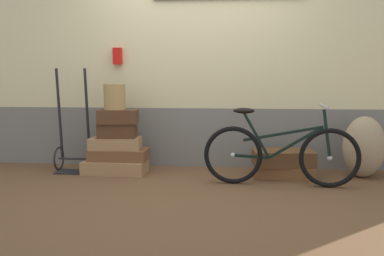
{
  "coord_description": "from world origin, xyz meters",
  "views": [
    {
      "loc": [
        0.4,
        -4.2,
        1.13
      ],
      "look_at": [
        0.0,
        0.25,
        0.55
      ],
      "focal_mm": 37.91,
      "sensor_mm": 36.0,
      "label": 1
    }
  ],
  "objects_px": {
    "suitcase_1": "(119,154)",
    "luggage_trolley": "(74,148)",
    "bicycle": "(280,154)",
    "suitcase_0": "(115,167)",
    "suitcase_3": "(117,130)",
    "burlap_sack": "(364,147)",
    "suitcase_5": "(284,171)",
    "wicker_basket": "(115,97)",
    "suitcase_4": "(118,117)",
    "suitcase_2": "(115,143)",
    "suitcase_6": "(283,158)"
  },
  "relations": [
    {
      "from": "suitcase_1",
      "to": "luggage_trolley",
      "type": "bearing_deg",
      "value": 177.92
    },
    {
      "from": "bicycle",
      "to": "suitcase_0",
      "type": "bearing_deg",
      "value": 168.49
    },
    {
      "from": "suitcase_3",
      "to": "burlap_sack",
      "type": "distance_m",
      "value": 2.79
    },
    {
      "from": "luggage_trolley",
      "to": "bicycle",
      "type": "bearing_deg",
      "value": -10.67
    },
    {
      "from": "suitcase_1",
      "to": "burlap_sack",
      "type": "height_order",
      "value": "burlap_sack"
    },
    {
      "from": "suitcase_5",
      "to": "wicker_basket",
      "type": "height_order",
      "value": "wicker_basket"
    },
    {
      "from": "suitcase_1",
      "to": "suitcase_4",
      "type": "xyz_separation_m",
      "value": [
        0.01,
        -0.03,
        0.45
      ]
    },
    {
      "from": "suitcase_4",
      "to": "burlap_sack",
      "type": "height_order",
      "value": "suitcase_4"
    },
    {
      "from": "suitcase_1",
      "to": "suitcase_5",
      "type": "relative_size",
      "value": 1.0
    },
    {
      "from": "luggage_trolley",
      "to": "suitcase_2",
      "type": "bearing_deg",
      "value": -4.12
    },
    {
      "from": "suitcase_2",
      "to": "suitcase_3",
      "type": "distance_m",
      "value": 0.15
    },
    {
      "from": "wicker_basket",
      "to": "luggage_trolley",
      "type": "height_order",
      "value": "luggage_trolley"
    },
    {
      "from": "suitcase_2",
      "to": "luggage_trolley",
      "type": "xyz_separation_m",
      "value": [
        -0.52,
        0.04,
        -0.07
      ]
    },
    {
      "from": "suitcase_4",
      "to": "suitcase_0",
      "type": "bearing_deg",
      "value": -173.01
    },
    {
      "from": "suitcase_2",
      "to": "wicker_basket",
      "type": "height_order",
      "value": "wicker_basket"
    },
    {
      "from": "suitcase_0",
      "to": "suitcase_3",
      "type": "height_order",
      "value": "suitcase_3"
    },
    {
      "from": "suitcase_1",
      "to": "wicker_basket",
      "type": "relative_size",
      "value": 2.29
    },
    {
      "from": "suitcase_0",
      "to": "suitcase_3",
      "type": "distance_m",
      "value": 0.43
    },
    {
      "from": "suitcase_2",
      "to": "suitcase_4",
      "type": "distance_m",
      "value": 0.32
    },
    {
      "from": "suitcase_6",
      "to": "wicker_basket",
      "type": "bearing_deg",
      "value": 175.39
    },
    {
      "from": "suitcase_1",
      "to": "burlap_sack",
      "type": "xyz_separation_m",
      "value": [
        2.77,
        0.02,
        0.13
      ]
    },
    {
      "from": "burlap_sack",
      "to": "bicycle",
      "type": "height_order",
      "value": "bicycle"
    },
    {
      "from": "suitcase_3",
      "to": "suitcase_6",
      "type": "distance_m",
      "value": 1.92
    },
    {
      "from": "suitcase_6",
      "to": "luggage_trolley",
      "type": "bearing_deg",
      "value": 174.49
    },
    {
      "from": "suitcase_3",
      "to": "burlap_sack",
      "type": "xyz_separation_m",
      "value": [
        2.78,
        0.03,
        -0.16
      ]
    },
    {
      "from": "suitcase_5",
      "to": "wicker_basket",
      "type": "xyz_separation_m",
      "value": [
        -1.93,
        0.01,
        0.82
      ]
    },
    {
      "from": "suitcase_0",
      "to": "luggage_trolley",
      "type": "xyz_separation_m",
      "value": [
        -0.51,
        0.07,
        0.2
      ]
    },
    {
      "from": "suitcase_4",
      "to": "bicycle",
      "type": "bearing_deg",
      "value": -16.77
    },
    {
      "from": "suitcase_3",
      "to": "wicker_basket",
      "type": "distance_m",
      "value": 0.39
    },
    {
      "from": "suitcase_2",
      "to": "burlap_sack",
      "type": "height_order",
      "value": "burlap_sack"
    },
    {
      "from": "burlap_sack",
      "to": "bicycle",
      "type": "bearing_deg",
      "value": -155.79
    },
    {
      "from": "suitcase_3",
      "to": "suitcase_6",
      "type": "xyz_separation_m",
      "value": [
        1.9,
        -0.04,
        -0.28
      ]
    },
    {
      "from": "suitcase_1",
      "to": "suitcase_2",
      "type": "distance_m",
      "value": 0.14
    },
    {
      "from": "suitcase_2",
      "to": "suitcase_5",
      "type": "bearing_deg",
      "value": -4.19
    },
    {
      "from": "wicker_basket",
      "to": "burlap_sack",
      "type": "distance_m",
      "value": 2.86
    },
    {
      "from": "wicker_basket",
      "to": "bicycle",
      "type": "height_order",
      "value": "wicker_basket"
    },
    {
      "from": "suitcase_5",
      "to": "suitcase_2",
      "type": "bearing_deg",
      "value": -174.74
    },
    {
      "from": "suitcase_0",
      "to": "burlap_sack",
      "type": "relative_size",
      "value": 1.05
    },
    {
      "from": "suitcase_0",
      "to": "suitcase_1",
      "type": "relative_size",
      "value": 1.08
    },
    {
      "from": "suitcase_2",
      "to": "bicycle",
      "type": "relative_size",
      "value": 0.37
    },
    {
      "from": "suitcase_2",
      "to": "luggage_trolley",
      "type": "bearing_deg",
      "value": 172.22
    },
    {
      "from": "suitcase_0",
      "to": "suitcase_5",
      "type": "relative_size",
      "value": 1.08
    },
    {
      "from": "suitcase_2",
      "to": "suitcase_1",
      "type": "bearing_deg",
      "value": 10.19
    },
    {
      "from": "luggage_trolley",
      "to": "burlap_sack",
      "type": "height_order",
      "value": "luggage_trolley"
    },
    {
      "from": "suitcase_2",
      "to": "luggage_trolley",
      "type": "height_order",
      "value": "luggage_trolley"
    },
    {
      "from": "suitcase_1",
      "to": "suitcase_6",
      "type": "height_order",
      "value": "suitcase_6"
    },
    {
      "from": "suitcase_5",
      "to": "suitcase_6",
      "type": "height_order",
      "value": "suitcase_6"
    },
    {
      "from": "burlap_sack",
      "to": "suitcase_3",
      "type": "bearing_deg",
      "value": -179.42
    },
    {
      "from": "suitcase_2",
      "to": "wicker_basket",
      "type": "xyz_separation_m",
      "value": [
        0.01,
        -0.01,
        0.54
      ]
    },
    {
      "from": "suitcase_0",
      "to": "wicker_basket",
      "type": "relative_size",
      "value": 2.46
    }
  ]
}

